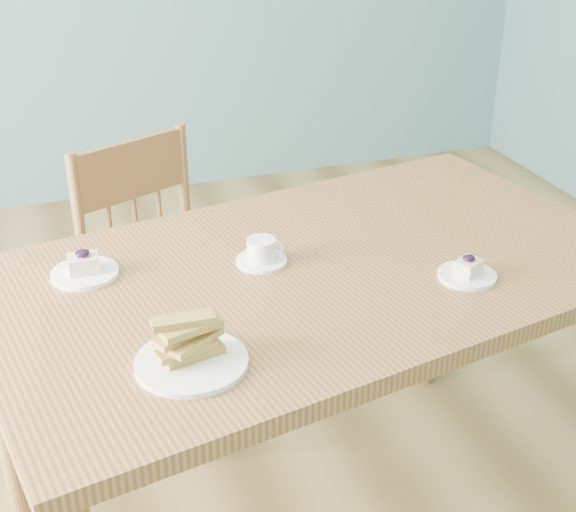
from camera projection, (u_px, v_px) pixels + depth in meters
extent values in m
cube|color=#986539|center=(315.00, 274.00, 1.93)|extent=(1.71, 1.17, 0.04)
cylinder|color=#986539|center=(4.00, 419.00, 2.10)|extent=(0.06, 0.06, 0.79)
cylinder|color=#986539|center=(434.00, 285.00, 2.73)|extent=(0.06, 0.06, 0.79)
cube|color=#986539|center=(175.00, 304.00, 2.54)|extent=(0.56, 0.55, 0.04)
cylinder|color=#986539|center=(164.00, 413.00, 2.42)|extent=(0.03, 0.03, 0.42)
cylinder|color=#986539|center=(256.00, 364.00, 2.64)|extent=(0.03, 0.03, 0.42)
cylinder|color=#986539|center=(102.00, 363.00, 2.64)|extent=(0.03, 0.03, 0.42)
cylinder|color=#986539|center=(192.00, 323.00, 2.87)|extent=(0.03, 0.03, 0.42)
cylinder|color=#986539|center=(80.00, 229.00, 2.42)|extent=(0.03, 0.03, 0.48)
cylinder|color=#986539|center=(185.00, 194.00, 2.65)|extent=(0.03, 0.03, 0.48)
cube|color=#986539|center=(131.00, 170.00, 2.47)|extent=(0.35, 0.17, 0.18)
cylinder|color=#986539|center=(113.00, 247.00, 2.52)|extent=(0.01, 0.01, 0.29)
cylinder|color=#986539|center=(137.00, 238.00, 2.58)|extent=(0.01, 0.01, 0.29)
cylinder|color=#986539|center=(161.00, 230.00, 2.64)|extent=(0.01, 0.01, 0.29)
cylinder|color=white|center=(467.00, 275.00, 1.87)|extent=(0.14, 0.14, 0.01)
cube|color=beige|center=(468.00, 267.00, 1.86)|extent=(0.07, 0.07, 0.03)
ellipsoid|color=black|center=(469.00, 258.00, 1.84)|extent=(0.03, 0.03, 0.01)
sphere|color=black|center=(471.00, 257.00, 1.85)|extent=(0.01, 0.01, 0.01)
sphere|color=black|center=(465.00, 258.00, 1.85)|extent=(0.01, 0.01, 0.01)
sphere|color=black|center=(472.00, 260.00, 1.84)|extent=(0.01, 0.01, 0.01)
cylinder|color=white|center=(85.00, 273.00, 1.87)|extent=(0.16, 0.16, 0.01)
cube|color=beige|center=(84.00, 264.00, 1.86)|extent=(0.07, 0.06, 0.04)
ellipsoid|color=black|center=(82.00, 253.00, 1.85)|extent=(0.03, 0.03, 0.02)
sphere|color=black|center=(86.00, 252.00, 1.86)|extent=(0.01, 0.01, 0.01)
sphere|color=black|center=(79.00, 253.00, 1.85)|extent=(0.01, 0.01, 0.01)
sphere|color=black|center=(84.00, 255.00, 1.84)|extent=(0.01, 0.01, 0.01)
cylinder|color=white|center=(261.00, 261.00, 1.93)|extent=(0.12, 0.12, 0.01)
cylinder|color=white|center=(261.00, 249.00, 1.92)|extent=(0.08, 0.08, 0.05)
cylinder|color=olive|center=(261.00, 241.00, 1.91)|extent=(0.06, 0.06, 0.00)
torus|color=white|center=(276.00, 248.00, 1.92)|extent=(0.04, 0.02, 0.04)
cylinder|color=white|center=(192.00, 362.00, 1.56)|extent=(0.22, 0.22, 0.01)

